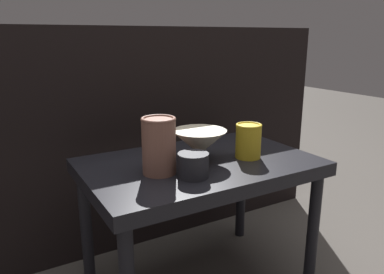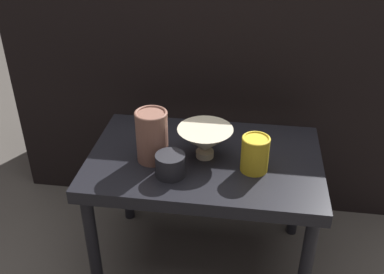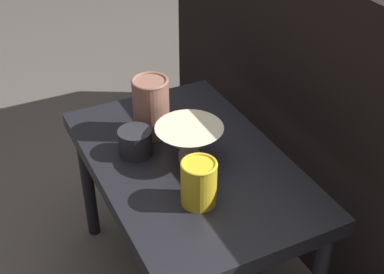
# 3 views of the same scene
# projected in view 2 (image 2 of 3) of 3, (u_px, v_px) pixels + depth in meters

# --- Properties ---
(ground_plane) EXTENTS (8.00, 8.00, 0.00)m
(ground_plane) POSITION_uv_depth(u_px,v_px,m) (203.00, 260.00, 1.53)
(ground_plane) COLOR #4C4742
(table) EXTENTS (0.68, 0.44, 0.42)m
(table) POSITION_uv_depth(u_px,v_px,m) (205.00, 170.00, 1.34)
(table) COLOR black
(table) RESTS_ON ground_plane
(couch_backdrop) EXTENTS (1.52, 0.50, 0.81)m
(couch_backdrop) POSITION_uv_depth(u_px,v_px,m) (221.00, 82.00, 1.81)
(couch_backdrop) COLOR black
(couch_backdrop) RESTS_ON ground_plane
(bowl) EXTENTS (0.16, 0.16, 0.09)m
(bowl) POSITION_uv_depth(u_px,v_px,m) (206.00, 140.00, 1.29)
(bowl) COLOR beige
(bowl) RESTS_ON table
(vase_textured_left) EXTENTS (0.09, 0.09, 0.15)m
(vase_textured_left) POSITION_uv_depth(u_px,v_px,m) (152.00, 135.00, 1.26)
(vase_textured_left) COLOR brown
(vase_textured_left) RESTS_ON table
(vase_colorful_right) EXTENTS (0.08, 0.08, 0.10)m
(vase_colorful_right) POSITION_uv_depth(u_px,v_px,m) (255.00, 153.00, 1.23)
(vase_colorful_right) COLOR gold
(vase_colorful_right) RESTS_ON table
(cup) EXTENTS (0.08, 0.08, 0.06)m
(cup) POSITION_uv_depth(u_px,v_px,m) (170.00, 165.00, 1.22)
(cup) COLOR #232328
(cup) RESTS_ON table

